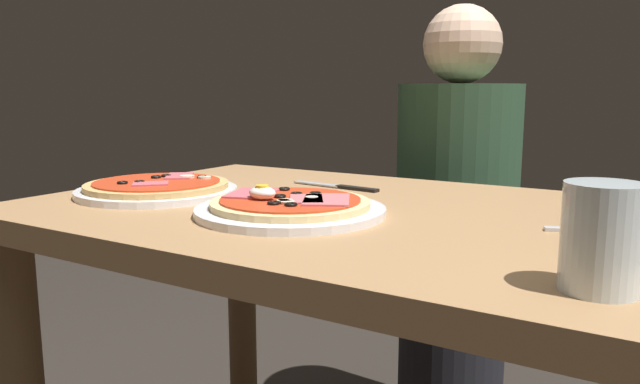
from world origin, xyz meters
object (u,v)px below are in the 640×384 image
object	(u,v)px
pizza_across_left	(158,188)
knife	(341,187)
pizza_foreground	(290,207)
diner_person	(455,242)
fork	(596,230)
water_glass_near	(601,245)
dining_table	(353,293)

from	to	relation	value
pizza_across_left	knife	world-z (taller)	pizza_across_left
pizza_foreground	diner_person	bearing A→B (deg)	90.50
pizza_foreground	fork	bearing A→B (deg)	15.90
fork	diner_person	bearing A→B (deg)	122.16
water_glass_near	fork	xyz separation A→B (m)	(-0.04, 0.26, -0.04)
pizza_foreground	water_glass_near	size ratio (longest dim) A/B	2.82
pizza_foreground	dining_table	bearing A→B (deg)	60.51
water_glass_near	diner_person	bearing A→B (deg)	116.17
pizza_foreground	pizza_across_left	world-z (taller)	pizza_foreground
dining_table	diner_person	xyz separation A→B (m)	(-0.06, 0.69, -0.07)
pizza_foreground	knife	xyz separation A→B (m)	(-0.06, 0.26, -0.01)
diner_person	pizza_across_left	bearing A→B (deg)	68.46
knife	water_glass_near	bearing A→B (deg)	-38.35
pizza_across_left	water_glass_near	xyz separation A→B (m)	(0.76, -0.17, 0.03)
pizza_across_left	diner_person	distance (m)	0.86
dining_table	diner_person	size ratio (longest dim) A/B	0.92
fork	water_glass_near	bearing A→B (deg)	-82.16
water_glass_near	fork	bearing A→B (deg)	97.84
pizza_across_left	diner_person	bearing A→B (deg)	68.46
pizza_across_left	fork	distance (m)	0.73
pizza_across_left	pizza_foreground	bearing A→B (deg)	-4.33
dining_table	water_glass_near	xyz separation A→B (m)	(0.40, -0.24, 0.19)
dining_table	pizza_foreground	distance (m)	0.19
pizza_foreground	fork	size ratio (longest dim) A/B	1.93
dining_table	pizza_across_left	xyz separation A→B (m)	(-0.37, -0.08, 0.16)
fork	dining_table	bearing A→B (deg)	-177.08
knife	diner_person	world-z (taller)	diner_person
knife	diner_person	size ratio (longest dim) A/B	0.17
pizza_foreground	knife	bearing A→B (deg)	102.97
fork	knife	size ratio (longest dim) A/B	0.77
pizza_foreground	fork	distance (m)	0.43
pizza_across_left	knife	size ratio (longest dim) A/B	1.48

